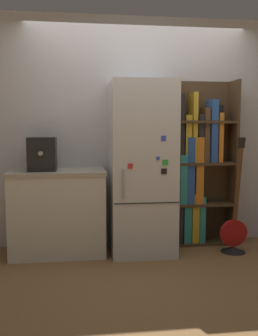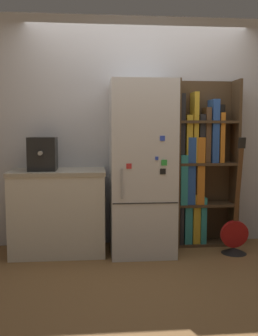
# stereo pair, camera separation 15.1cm
# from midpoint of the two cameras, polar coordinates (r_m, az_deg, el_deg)

# --- Properties ---
(ground_plane) EXTENTS (16.00, 16.00, 0.00)m
(ground_plane) POSITION_cam_midpoint_polar(r_m,az_deg,el_deg) (4.11, 1.07, -13.01)
(ground_plane) COLOR olive
(wall_back) EXTENTS (8.00, 0.05, 2.60)m
(wall_back) POSITION_cam_midpoint_polar(r_m,az_deg,el_deg) (4.36, 0.19, 5.49)
(wall_back) COLOR silver
(wall_back) RESTS_ON ground_plane
(refrigerator) EXTENTS (0.67, 0.69, 1.83)m
(refrigerator) POSITION_cam_midpoint_polar(r_m,az_deg,el_deg) (4.02, 0.86, -0.03)
(refrigerator) COLOR silver
(refrigerator) RESTS_ON ground_plane
(bookshelf) EXTENTS (0.71, 0.29, 1.88)m
(bookshelf) POSITION_cam_midpoint_polar(r_m,az_deg,el_deg) (4.38, 9.45, 0.08)
(bookshelf) COLOR #4C3823
(bookshelf) RESTS_ON ground_plane
(kitchen_counter) EXTENTS (1.00, 0.60, 0.90)m
(kitchen_counter) POSITION_cam_midpoint_polar(r_m,az_deg,el_deg) (4.11, -11.72, -6.58)
(kitchen_counter) COLOR silver
(kitchen_counter) RESTS_ON ground_plane
(espresso_machine) EXTENTS (0.29, 0.35, 0.35)m
(espresso_machine) POSITION_cam_midpoint_polar(r_m,az_deg,el_deg) (4.03, -14.11, 2.08)
(espresso_machine) COLOR black
(espresso_machine) RESTS_ON kitchen_counter
(guitar) EXTENTS (0.30, 0.29, 1.25)m
(guitar) POSITION_cam_midpoint_polar(r_m,az_deg,el_deg) (4.25, 14.67, -9.97)
(guitar) COLOR black
(guitar) RESTS_ON ground_plane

